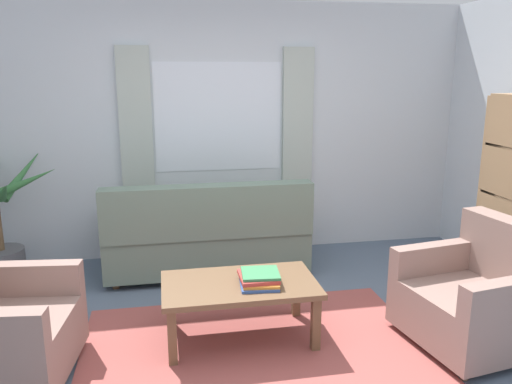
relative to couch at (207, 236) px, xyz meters
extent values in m
plane|color=slate|center=(0.20, -1.63, -0.37)|extent=(6.24, 6.24, 0.00)
cube|color=silver|center=(0.20, 0.63, 0.93)|extent=(5.32, 0.12, 2.60)
cube|color=white|center=(0.20, 0.57, 1.08)|extent=(1.30, 0.01, 1.10)
cube|color=#B2BCB2|center=(-0.63, 0.54, 1.08)|extent=(0.32, 0.06, 1.40)
cube|color=#B2BCB2|center=(1.03, 0.54, 1.08)|extent=(0.32, 0.06, 1.40)
cube|color=#9E4C47|center=(0.20, -1.63, -0.36)|extent=(2.41, 1.90, 0.01)
cube|color=slate|center=(0.00, 0.07, -0.12)|extent=(1.90, 0.80, 0.38)
cube|color=slate|center=(0.00, -0.25, 0.31)|extent=(1.90, 0.20, 0.48)
cube|color=slate|center=(0.87, 0.07, 0.19)|extent=(0.16, 0.80, 0.24)
cube|color=slate|center=(-0.87, 0.07, 0.19)|extent=(0.16, 0.80, 0.24)
cylinder|color=brown|center=(0.85, 0.37, -0.34)|extent=(0.06, 0.06, 0.06)
cylinder|color=brown|center=(-0.85, 0.37, -0.34)|extent=(0.06, 0.06, 0.06)
cylinder|color=brown|center=(0.85, -0.23, -0.34)|extent=(0.06, 0.06, 0.06)
cylinder|color=brown|center=(-0.85, -0.23, -0.34)|extent=(0.06, 0.06, 0.06)
cube|color=gray|center=(-1.41, -1.53, -0.13)|extent=(0.89, 0.93, 0.36)
cube|color=gray|center=(-1.36, -1.18, 0.16)|extent=(0.81, 0.21, 0.22)
cylinder|color=brown|center=(-1.05, -1.23, -0.34)|extent=(0.05, 0.05, 0.06)
cube|color=gray|center=(1.70, -1.68, -0.13)|extent=(0.92, 0.96, 0.36)
cube|color=gray|center=(2.02, -1.63, 0.28)|extent=(0.31, 0.86, 0.46)
cube|color=gray|center=(1.64, -1.33, 0.16)|extent=(0.81, 0.24, 0.22)
cylinder|color=brown|center=(1.33, -1.40, -0.34)|extent=(0.05, 0.05, 0.06)
cylinder|color=brown|center=(1.43, -2.07, -0.34)|extent=(0.05, 0.05, 0.06)
cylinder|color=brown|center=(1.96, -1.30, -0.34)|extent=(0.05, 0.05, 0.06)
cube|color=brown|center=(0.11, -1.31, 0.05)|extent=(1.10, 0.64, 0.04)
cube|color=brown|center=(-0.38, -1.57, -0.17)|extent=(0.06, 0.06, 0.40)
cube|color=brown|center=(0.60, -1.57, -0.17)|extent=(0.06, 0.06, 0.40)
cube|color=brown|center=(-0.38, -1.05, -0.17)|extent=(0.06, 0.06, 0.40)
cube|color=brown|center=(0.60, -1.05, -0.17)|extent=(0.06, 0.06, 0.40)
cube|color=#335199|center=(0.24, -1.35, 0.08)|extent=(0.29, 0.35, 0.02)
cube|color=orange|center=(0.25, -1.35, 0.10)|extent=(0.29, 0.34, 0.02)
cube|color=#B23833|center=(0.24, -1.35, 0.12)|extent=(0.26, 0.28, 0.03)
cube|color=#387F4C|center=(0.26, -1.35, 0.15)|extent=(0.28, 0.27, 0.02)
cylinder|color=#56565B|center=(-1.88, 0.11, -0.21)|extent=(0.40, 0.40, 0.31)
cone|color=#38753D|center=(-1.60, 0.12, 0.57)|extent=(0.56, 0.12, 0.31)
cone|color=#38753D|center=(-1.69, 0.37, 0.60)|extent=(0.37, 0.54, 0.48)
cone|color=#38753D|center=(-1.74, -0.07, 0.53)|extent=(0.30, 0.44, 0.31)
cube|color=#A87F56|center=(2.58, -0.61, 0.48)|extent=(0.30, 0.04, 1.70)
cube|color=#387F4C|center=(2.58, -0.86, 0.17)|extent=(0.25, 0.06, 0.18)
cube|color=#B23833|center=(2.58, -0.77, 0.20)|extent=(0.23, 0.09, 0.24)
camera|label=1|loc=(-0.39, -4.61, 1.53)|focal=35.39mm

